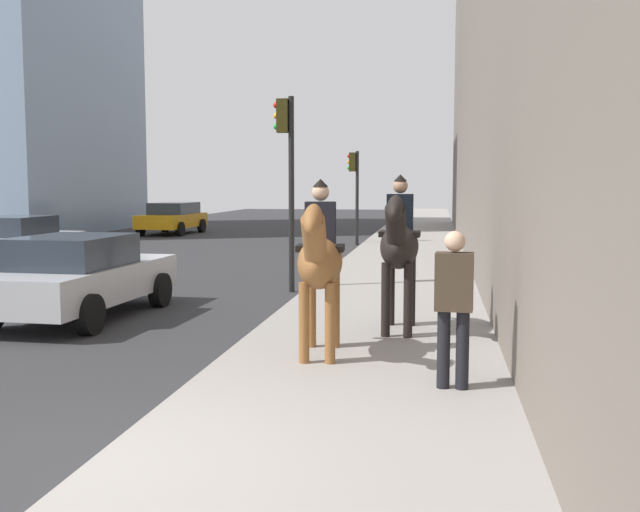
{
  "coord_description": "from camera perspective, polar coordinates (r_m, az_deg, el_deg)",
  "views": [
    {
      "loc": [
        -5.23,
        -2.71,
        2.32
      ],
      "look_at": [
        4.0,
        -1.25,
        1.4
      ],
      "focal_mm": 41.53,
      "sensor_mm": 36.0,
      "label": 1
    }
  ],
  "objects": [
    {
      "name": "sidewalk_slab",
      "position": [
        5.77,
        -0.99,
        -17.44
      ],
      "size": [
        120.0,
        3.58,
        0.12
      ],
      "primitive_type": "cube",
      "color": "gray",
      "rests_on": "ground"
    },
    {
      "name": "car_mid_lane",
      "position": [
        34.57,
        -11.28,
        2.94
      ],
      "size": [
        4.33,
        2.23,
        1.44
      ],
      "rotation": [
        0.0,
        0.0,
        3.1
      ],
      "color": "orange",
      "rests_on": "ground"
    },
    {
      "name": "car_near_lane",
      "position": [
        21.61,
        -22.14,
        1.02
      ],
      "size": [
        4.01,
        2.01,
        1.44
      ],
      "rotation": [
        0.0,
        0.0,
        -0.02
      ],
      "color": "#B7BABF",
      "rests_on": "ground"
    },
    {
      "name": "traffic_light_near_curb",
      "position": [
        15.69,
        -2.53,
        7.19
      ],
      "size": [
        0.2,
        0.44,
        4.13
      ],
      "color": "black",
      "rests_on": "ground"
    },
    {
      "name": "pedestrian_greeting",
      "position": [
        8.01,
        10.28,
        -3.25
      ],
      "size": [
        0.29,
        0.42,
        1.7
      ],
      "rotation": [
        0.0,
        0.0,
        -0.07
      ],
      "color": "black",
      "rests_on": "sidewalk_slab"
    },
    {
      "name": "mounted_horse_near",
      "position": [
        9.33,
        -0.03,
        -0.27
      ],
      "size": [
        2.15,
        0.66,
        2.26
      ],
      "rotation": [
        0.0,
        0.0,
        3.21
      ],
      "color": "brown",
      "rests_on": "sidewalk_slab"
    },
    {
      "name": "car_far_lane",
      "position": [
        13.33,
        -18.05,
        -1.46
      ],
      "size": [
        4.36,
        2.07,
        1.44
      ],
      "rotation": [
        0.0,
        0.0,
        -0.04
      ],
      "color": "#B7BABF",
      "rests_on": "ground"
    },
    {
      "name": "traffic_light_far_curb",
      "position": [
        27.71,
        2.69,
        5.72
      ],
      "size": [
        0.2,
        0.44,
        3.51
      ],
      "color": "black",
      "rests_on": "ground"
    },
    {
      "name": "mounted_horse_far",
      "position": [
        10.92,
        6.12,
        0.91
      ],
      "size": [
        2.15,
        0.61,
        2.33
      ],
      "rotation": [
        0.0,
        0.0,
        3.13
      ],
      "color": "black",
      "rests_on": "sidewalk_slab"
    }
  ]
}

